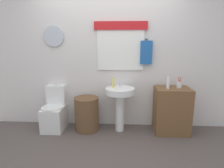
{
  "coord_description": "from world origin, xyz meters",
  "views": [
    {
      "loc": [
        0.24,
        -2.18,
        1.53
      ],
      "look_at": [
        0.08,
        0.8,
        0.86
      ],
      "focal_mm": 29.44,
      "sensor_mm": 36.0,
      "label": 1
    }
  ],
  "objects_px": {
    "toilet": "(55,112)",
    "wooden_cabinet": "(172,110)",
    "toothbrush_cup": "(179,85)",
    "pedestal_sink": "(120,99)",
    "lotion_bottle": "(168,83)",
    "soap_bottle": "(113,82)",
    "laundry_hamper": "(87,114)"
  },
  "relations": [
    {
      "from": "toilet",
      "to": "lotion_bottle",
      "type": "height_order",
      "value": "lotion_bottle"
    },
    {
      "from": "pedestal_sink",
      "to": "toothbrush_cup",
      "type": "height_order",
      "value": "toothbrush_cup"
    },
    {
      "from": "pedestal_sink",
      "to": "lotion_bottle",
      "type": "relative_size",
      "value": 3.97
    },
    {
      "from": "pedestal_sink",
      "to": "toothbrush_cup",
      "type": "relative_size",
      "value": 4.2
    },
    {
      "from": "toilet",
      "to": "pedestal_sink",
      "type": "height_order",
      "value": "toilet"
    },
    {
      "from": "lotion_bottle",
      "to": "toothbrush_cup",
      "type": "relative_size",
      "value": 1.06
    },
    {
      "from": "soap_bottle",
      "to": "toilet",
      "type": "bearing_deg",
      "value": -179.17
    },
    {
      "from": "toilet",
      "to": "toothbrush_cup",
      "type": "height_order",
      "value": "toothbrush_cup"
    },
    {
      "from": "pedestal_sink",
      "to": "toothbrush_cup",
      "type": "xyz_separation_m",
      "value": [
        0.99,
        0.02,
        0.26
      ]
    },
    {
      "from": "toilet",
      "to": "soap_bottle",
      "type": "xyz_separation_m",
      "value": [
        1.05,
        0.02,
        0.56
      ]
    },
    {
      "from": "toilet",
      "to": "wooden_cabinet",
      "type": "bearing_deg",
      "value": -0.97
    },
    {
      "from": "pedestal_sink",
      "to": "lotion_bottle",
      "type": "xyz_separation_m",
      "value": [
        0.79,
        -0.04,
        0.31
      ]
    },
    {
      "from": "soap_bottle",
      "to": "lotion_bottle",
      "type": "distance_m",
      "value": 0.92
    },
    {
      "from": "lotion_bottle",
      "to": "toilet",
      "type": "bearing_deg",
      "value": 177.82
    },
    {
      "from": "toilet",
      "to": "wooden_cabinet",
      "type": "xyz_separation_m",
      "value": [
        2.07,
        -0.03,
        0.09
      ]
    },
    {
      "from": "laundry_hamper",
      "to": "wooden_cabinet",
      "type": "bearing_deg",
      "value": 0.0
    },
    {
      "from": "lotion_bottle",
      "to": "toothbrush_cup",
      "type": "bearing_deg",
      "value": 16.69
    },
    {
      "from": "wooden_cabinet",
      "to": "lotion_bottle",
      "type": "height_order",
      "value": "lotion_bottle"
    },
    {
      "from": "toilet",
      "to": "lotion_bottle",
      "type": "relative_size",
      "value": 4.04
    },
    {
      "from": "toilet",
      "to": "soap_bottle",
      "type": "relative_size",
      "value": 4.63
    },
    {
      "from": "toothbrush_cup",
      "to": "toilet",
      "type": "bearing_deg",
      "value": 179.61
    },
    {
      "from": "toilet",
      "to": "pedestal_sink",
      "type": "bearing_deg",
      "value": -1.7
    },
    {
      "from": "soap_bottle",
      "to": "toothbrush_cup",
      "type": "relative_size",
      "value": 0.92
    },
    {
      "from": "wooden_cabinet",
      "to": "toothbrush_cup",
      "type": "distance_m",
      "value": 0.46
    },
    {
      "from": "laundry_hamper",
      "to": "lotion_bottle",
      "type": "xyz_separation_m",
      "value": [
        1.38,
        -0.04,
        0.59
      ]
    },
    {
      "from": "laundry_hamper",
      "to": "toothbrush_cup",
      "type": "height_order",
      "value": "toothbrush_cup"
    },
    {
      "from": "pedestal_sink",
      "to": "soap_bottle",
      "type": "height_order",
      "value": "soap_bottle"
    },
    {
      "from": "laundry_hamper",
      "to": "pedestal_sink",
      "type": "relative_size",
      "value": 0.77
    },
    {
      "from": "pedestal_sink",
      "to": "wooden_cabinet",
      "type": "height_order",
      "value": "wooden_cabinet"
    },
    {
      "from": "laundry_hamper",
      "to": "lotion_bottle",
      "type": "bearing_deg",
      "value": -1.66
    },
    {
      "from": "wooden_cabinet",
      "to": "toothbrush_cup",
      "type": "bearing_deg",
      "value": 11.31
    },
    {
      "from": "laundry_hamper",
      "to": "toothbrush_cup",
      "type": "relative_size",
      "value": 3.22
    }
  ]
}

